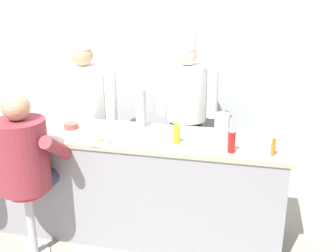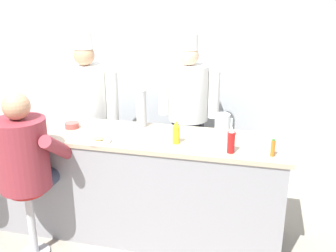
# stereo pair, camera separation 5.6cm
# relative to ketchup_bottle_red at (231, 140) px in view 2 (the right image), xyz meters

# --- Properties ---
(ground_plane) EXTENTS (20.00, 20.00, 0.00)m
(ground_plane) POSITION_rel_ketchup_bottle_red_xyz_m (-1.08, -0.13, -1.13)
(ground_plane) COLOR #9E9384
(wall_back) EXTENTS (10.00, 0.06, 2.70)m
(wall_back) POSITION_rel_ketchup_bottle_red_xyz_m (-1.08, 1.81, 0.22)
(wall_back) COLOR #B2B7BC
(wall_back) RESTS_ON ground_plane
(diner_counter) EXTENTS (3.16, 0.71, 1.02)m
(diner_counter) POSITION_rel_ketchup_bottle_red_xyz_m (-1.08, 0.22, -0.62)
(diner_counter) COLOR gray
(diner_counter) RESTS_ON ground_plane
(ketchup_bottle_red) EXTENTS (0.06, 0.06, 0.23)m
(ketchup_bottle_red) POSITION_rel_ketchup_bottle_red_xyz_m (0.00, 0.00, 0.00)
(ketchup_bottle_red) COLOR red
(ketchup_bottle_red) RESTS_ON diner_counter
(mustard_bottle_yellow) EXTENTS (0.06, 0.06, 0.20)m
(mustard_bottle_yellow) POSITION_rel_ketchup_bottle_red_xyz_m (-0.48, 0.10, -0.01)
(mustard_bottle_yellow) COLOR yellow
(mustard_bottle_yellow) RESTS_ON diner_counter
(hot_sauce_bottle_orange) EXTENTS (0.03, 0.03, 0.14)m
(hot_sauce_bottle_orange) POSITION_rel_ketchup_bottle_red_xyz_m (0.33, 0.01, -0.04)
(hot_sauce_bottle_orange) COLOR orange
(hot_sauce_bottle_orange) RESTS_ON diner_counter
(water_pitcher_clear) EXTENTS (0.16, 0.14, 0.22)m
(water_pitcher_clear) POSITION_rel_ketchup_bottle_red_xyz_m (-0.11, 0.34, 0.00)
(water_pitcher_clear) COLOR silver
(water_pitcher_clear) RESTS_ON diner_counter
(breakfast_plate) EXTENTS (0.22, 0.22, 0.04)m
(breakfast_plate) POSITION_rel_ketchup_bottle_red_xyz_m (-1.14, -0.03, -0.09)
(breakfast_plate) COLOR white
(breakfast_plate) RESTS_ON diner_counter
(cereal_bowl) EXTENTS (0.13, 0.13, 0.05)m
(cereal_bowl) POSITION_rel_ketchup_bottle_red_xyz_m (-1.54, 0.25, -0.08)
(cereal_bowl) COLOR #B24C47
(cereal_bowl) RESTS_ON diner_counter
(cup_stack_steel) EXTENTS (0.11, 0.11, 0.37)m
(cup_stack_steel) POSITION_rel_ketchup_bottle_red_xyz_m (-0.90, 0.46, 0.08)
(cup_stack_steel) COLOR #B7BABF
(cup_stack_steel) RESTS_ON diner_counter
(diner_seated_maroon) EXTENTS (0.66, 0.65, 1.51)m
(diner_seated_maroon) POSITION_rel_ketchup_bottle_red_xyz_m (-1.69, -0.32, -0.18)
(diner_seated_maroon) COLOR #B2B5BA
(diner_seated_maroon) RESTS_ON ground_plane
(cook_in_whites_near) EXTENTS (0.73, 0.47, 1.86)m
(cook_in_whites_near) POSITION_rel_ketchup_bottle_red_xyz_m (-1.67, 0.88, -0.10)
(cook_in_whites_near) COLOR #232328
(cook_in_whites_near) RESTS_ON ground_plane
(cook_in_whites_far) EXTENTS (0.71, 0.46, 1.83)m
(cook_in_whites_far) POSITION_rel_ketchup_bottle_red_xyz_m (-0.61, 1.33, -0.12)
(cook_in_whites_far) COLOR #232328
(cook_in_whites_far) RESTS_ON ground_plane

